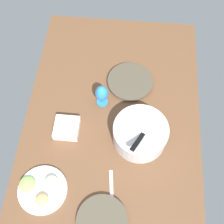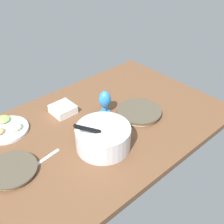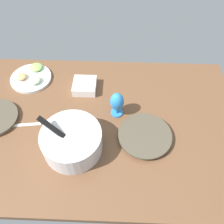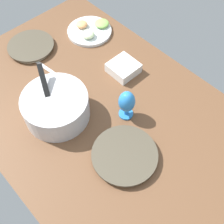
{
  "view_description": "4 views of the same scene",
  "coord_description": "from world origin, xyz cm",
  "px_view_note": "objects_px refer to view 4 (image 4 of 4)",
  "views": [
    {
      "loc": [
        78.12,
        6.83,
        156.6
      ],
      "look_at": [
        -1.22,
        -0.36,
        5.53
      ],
      "focal_mm": 47.02,
      "sensor_mm": 36.0,
      "label": 1
    },
    {
      "loc": [
        86.29,
        106.51,
        108.01
      ],
      "look_at": [
        -9.03,
        1.07,
        5.53
      ],
      "focal_mm": 44.94,
      "sensor_mm": 36.0,
      "label": 2
    },
    {
      "loc": [
        -10.92,
        77.93,
        111.61
      ],
      "look_at": [
        -7.81,
        -3.6,
        5.53
      ],
      "focal_mm": 38.69,
      "sensor_mm": 36.0,
      "label": 3
    },
    {
      "loc": [
        -60.7,
        49.21,
        113.35
      ],
      "look_at": [
        -7.61,
        -0.73,
        5.53
      ],
      "focal_mm": 45.57,
      "sensor_mm": 36.0,
      "label": 4
    }
  ],
  "objects_px": {
    "dinner_plate_left": "(125,155)",
    "square_bowl_white": "(123,68)",
    "dinner_plate_right": "(31,47)",
    "mixing_bowl": "(56,106)",
    "hurricane_glass_blue": "(127,103)",
    "fruit_platter": "(90,30)"
  },
  "relations": [
    {
      "from": "dinner_plate_right",
      "to": "dinner_plate_left",
      "type": "bearing_deg",
      "value": 174.03
    },
    {
      "from": "dinner_plate_right",
      "to": "hurricane_glass_blue",
      "type": "distance_m",
      "value": 0.7
    },
    {
      "from": "mixing_bowl",
      "to": "hurricane_glass_blue",
      "type": "height_order",
      "value": "mixing_bowl"
    },
    {
      "from": "dinner_plate_left",
      "to": "hurricane_glass_blue",
      "type": "bearing_deg",
      "value": -46.37
    },
    {
      "from": "dinner_plate_left",
      "to": "square_bowl_white",
      "type": "relative_size",
      "value": 2.04
    },
    {
      "from": "dinner_plate_right",
      "to": "fruit_platter",
      "type": "distance_m",
      "value": 0.36
    },
    {
      "from": "hurricane_glass_blue",
      "to": "mixing_bowl",
      "type": "bearing_deg",
      "value": 47.25
    },
    {
      "from": "mixing_bowl",
      "to": "fruit_platter",
      "type": "relative_size",
      "value": 1.19
    },
    {
      "from": "dinner_plate_left",
      "to": "square_bowl_white",
      "type": "height_order",
      "value": "square_bowl_white"
    },
    {
      "from": "dinner_plate_right",
      "to": "hurricane_glass_blue",
      "type": "height_order",
      "value": "hurricane_glass_blue"
    },
    {
      "from": "square_bowl_white",
      "to": "hurricane_glass_blue",
      "type": "bearing_deg",
      "value": 138.06
    },
    {
      "from": "fruit_platter",
      "to": "square_bowl_white",
      "type": "xyz_separation_m",
      "value": [
        -0.36,
        0.08,
        0.01
      ]
    },
    {
      "from": "dinner_plate_left",
      "to": "mixing_bowl",
      "type": "height_order",
      "value": "mixing_bowl"
    },
    {
      "from": "mixing_bowl",
      "to": "fruit_platter",
      "type": "distance_m",
      "value": 0.61
    },
    {
      "from": "hurricane_glass_blue",
      "to": "square_bowl_white",
      "type": "xyz_separation_m",
      "value": [
        0.2,
        -0.18,
        -0.07
      ]
    },
    {
      "from": "fruit_platter",
      "to": "hurricane_glass_blue",
      "type": "height_order",
      "value": "hurricane_glass_blue"
    },
    {
      "from": "dinner_plate_left",
      "to": "mixing_bowl",
      "type": "xyz_separation_m",
      "value": [
        0.37,
        0.08,
        0.05
      ]
    },
    {
      "from": "dinner_plate_left",
      "to": "mixing_bowl",
      "type": "distance_m",
      "value": 0.39
    },
    {
      "from": "square_bowl_white",
      "to": "dinner_plate_right",
      "type": "bearing_deg",
      "value": 27.99
    },
    {
      "from": "dinner_plate_left",
      "to": "hurricane_glass_blue",
      "type": "height_order",
      "value": "hurricane_glass_blue"
    },
    {
      "from": "dinner_plate_right",
      "to": "mixing_bowl",
      "type": "distance_m",
      "value": 0.5
    },
    {
      "from": "dinner_plate_right",
      "to": "square_bowl_white",
      "type": "relative_size",
      "value": 1.85
    }
  ]
}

